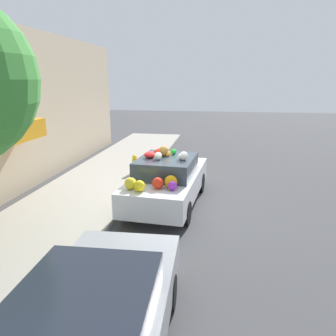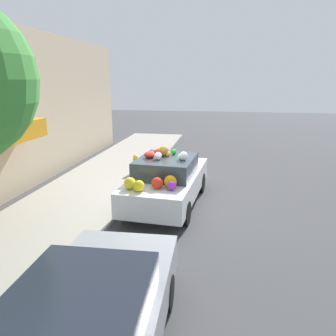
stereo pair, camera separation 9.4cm
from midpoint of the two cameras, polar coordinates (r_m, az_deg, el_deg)
name	(u,v)px [view 1 (the left image)]	position (r m, az deg, el deg)	size (l,w,h in m)	color
ground_plane	(166,204)	(9.89, -0.57, -6.21)	(60.00, 60.00, 0.00)	#424244
sidewalk_curb	(81,197)	(10.65, -15.09, -4.82)	(24.00, 3.20, 0.13)	#9E998E
building_facade	(5,114)	(11.12, -26.80, 8.38)	(18.00, 1.20, 5.27)	#C6B293
fire_hydrant	(135,164)	(12.62, -6.03, 0.70)	(0.20, 0.20, 0.70)	gold
art_car	(167,180)	(9.57, -0.39, -2.06)	(4.38, 2.05, 1.76)	silver
parked_car_plain	(88,332)	(4.49, -14.34, -25.97)	(4.51, 1.95, 1.32)	gray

